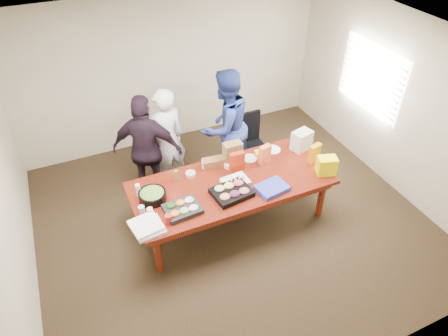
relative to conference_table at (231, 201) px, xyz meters
name	(u,v)px	position (x,y,z in m)	size (l,w,h in m)	color
floor	(231,220)	(0.00, 0.00, -0.39)	(5.50, 5.00, 0.02)	#47301E
ceiling	(234,45)	(0.00, 0.00, 2.33)	(5.50, 5.00, 0.02)	white
wall_back	(172,70)	(0.00, 2.50, 0.98)	(5.50, 0.04, 2.70)	beige
wall_front	(357,303)	(0.00, -2.50, 0.98)	(5.50, 0.04, 2.70)	beige
wall_left	(2,207)	(-2.75, 0.00, 0.98)	(0.04, 5.00, 2.70)	beige
wall_right	(396,103)	(2.75, 0.00, 0.98)	(0.04, 5.00, 2.70)	beige
window_panel	(371,79)	(2.72, 0.60, 1.12)	(0.03, 1.40, 1.10)	white
window_blinds	(369,79)	(2.68, 0.60, 1.12)	(0.04, 1.36, 1.00)	beige
conference_table	(231,201)	(0.00, 0.00, 0.00)	(2.80, 1.20, 0.75)	#4C1C0F
office_chair	(253,146)	(0.84, 0.96, 0.12)	(0.50, 0.50, 0.98)	black
person_center	(166,141)	(-0.58, 1.15, 0.50)	(0.64, 0.42, 1.76)	silver
person_right	(225,126)	(0.37, 1.05, 0.57)	(0.92, 0.72, 1.89)	navy
person_left	(147,150)	(-0.91, 1.02, 0.51)	(1.04, 0.43, 1.78)	black
veggie_tray	(182,209)	(-0.82, -0.27, 0.41)	(0.45, 0.35, 0.07)	black
fruit_tray	(232,192)	(-0.11, -0.24, 0.41)	(0.50, 0.39, 0.08)	black
sheet_cake	(235,182)	(0.03, -0.06, 0.41)	(0.36, 0.27, 0.06)	white
salad_bowl	(152,196)	(-1.10, 0.10, 0.43)	(0.37, 0.37, 0.12)	black
chip_bag_blue	(272,188)	(0.43, -0.37, 0.41)	(0.41, 0.31, 0.06)	#313BB3
chip_bag_red	(237,162)	(0.17, 0.20, 0.53)	(0.21, 0.09, 0.31)	#AC270D
chip_bag_yellow	(315,153)	(1.30, -0.07, 0.52)	(0.19, 0.08, 0.29)	orange
chip_bag_orange	(265,154)	(0.62, 0.20, 0.52)	(0.19, 0.08, 0.29)	#EA643C
mayo_jar	(205,165)	(-0.23, 0.43, 0.44)	(0.08, 0.08, 0.13)	white
mustard_bottle	(238,153)	(0.33, 0.48, 0.45)	(0.05, 0.05, 0.15)	#CAD124
dressing_bottle	(176,176)	(-0.69, 0.33, 0.47)	(0.06, 0.06, 0.18)	olive
ranch_bottle	(138,190)	(-1.25, 0.25, 0.47)	(0.06, 0.06, 0.19)	white
banana_bunch	(262,153)	(0.68, 0.37, 0.41)	(0.22, 0.13, 0.07)	yellow
bread_loaf	(214,162)	(-0.09, 0.43, 0.44)	(0.33, 0.14, 0.13)	brown
kraft_bag	(233,153)	(0.19, 0.38, 0.55)	(0.27, 0.15, 0.35)	brown
red_cup	(168,219)	(-1.04, -0.38, 0.44)	(0.09, 0.09, 0.12)	#AF1B1C
clear_cup_a	(150,212)	(-1.21, -0.16, 0.43)	(0.08, 0.08, 0.11)	silver
clear_cup_b	(142,210)	(-1.30, -0.09, 0.43)	(0.08, 0.08, 0.11)	silver
pizza_box_lower	(149,228)	(-1.30, -0.39, 0.40)	(0.35, 0.35, 0.04)	silver
pizza_box_upper	(146,225)	(-1.32, -0.37, 0.44)	(0.35, 0.35, 0.04)	white
plate_a	(272,150)	(0.89, 0.42, 0.38)	(0.25, 0.25, 0.01)	white
plate_b	(250,158)	(0.47, 0.37, 0.38)	(0.22, 0.22, 0.01)	white
dip_bowl_a	(230,165)	(0.11, 0.32, 0.41)	(0.17, 0.17, 0.07)	#F2E9BE
dip_bowl_b	(191,174)	(-0.48, 0.36, 0.40)	(0.14, 0.14, 0.06)	beige
grocery_bag_white	(302,140)	(1.30, 0.28, 0.53)	(0.29, 0.21, 0.31)	silver
grocery_bag_yellow	(326,166)	(1.30, -0.37, 0.51)	(0.27, 0.18, 0.27)	#FFF902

